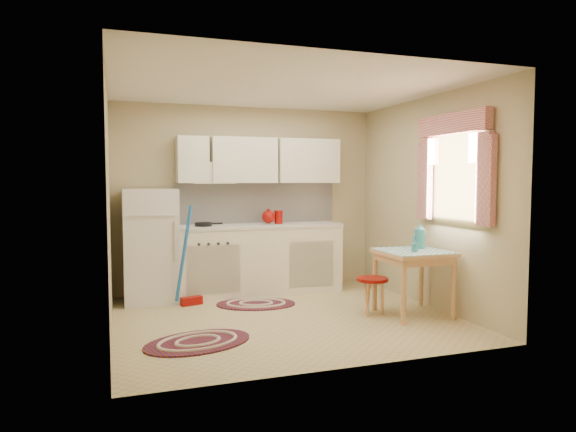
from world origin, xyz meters
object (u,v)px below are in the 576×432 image
object	(u,v)px
fridge	(151,246)
table	(413,283)
stool	(372,296)
base_cabinets	(256,260)

from	to	relation	value
fridge	table	distance (m)	3.18
stool	base_cabinets	bearing A→B (deg)	121.62
fridge	table	world-z (taller)	fridge
base_cabinets	stool	world-z (taller)	base_cabinets
base_cabinets	table	distance (m)	2.14
fridge	base_cabinets	bearing A→B (deg)	2.10
table	stool	distance (m)	0.48
fridge	stool	bearing A→B (deg)	-32.45
table	stool	bearing A→B (deg)	160.98
stool	table	bearing A→B (deg)	-19.02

